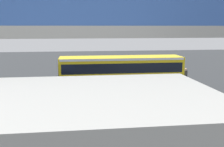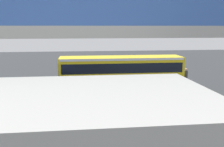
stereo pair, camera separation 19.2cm
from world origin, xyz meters
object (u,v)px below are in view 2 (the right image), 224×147
object	(u,v)px
city_bus	(121,70)
pedestrian	(186,77)
parked_van	(40,90)
traffic_sign	(88,66)

from	to	relation	value
city_bus	pedestrian	xyz separation A→B (m)	(-6.79, -0.86, -1.00)
pedestrian	parked_van	bearing A→B (deg)	21.00
city_bus	traffic_sign	size ratio (longest dim) A/B	4.12
city_bus	pedestrian	size ratio (longest dim) A/B	6.44
traffic_sign	parked_van	bearing A→B (deg)	63.02
parked_van	pedestrian	distance (m)	14.65
parked_van	pedestrian	xyz separation A→B (m)	(-13.68, -5.25, -0.30)
parked_van	pedestrian	world-z (taller)	parked_van
parked_van	traffic_sign	bearing A→B (deg)	-116.98
parked_van	traffic_sign	world-z (taller)	traffic_sign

